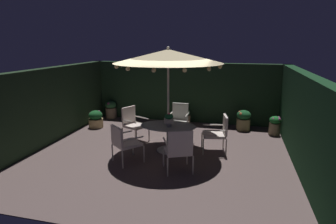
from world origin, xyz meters
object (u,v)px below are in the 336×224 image
object	(u,v)px
centerpiece_planter	(169,119)
potted_plant_back_left	(275,125)
potted_plant_left_far	(243,120)
patio_chair_east	(179,148)
patio_chair_north	(133,122)
patio_chair_southeast	(218,131)
patio_dining_table	(168,131)
patio_chair_south	(179,118)
patio_umbrella	(168,56)
patio_chair_northeast	(124,141)
potted_plant_front_corner	(96,119)
potted_plant_left_near	(111,109)
potted_plant_back_center	(185,117)

from	to	relation	value
centerpiece_planter	potted_plant_back_left	distance (m)	3.75
potted_plant_left_far	patio_chair_east	bearing A→B (deg)	-111.51
centerpiece_planter	potted_plant_left_far	xyz separation A→B (m)	(1.97, 2.56, -0.58)
patio_chair_north	patio_chair_southeast	distance (m)	2.57
patio_dining_table	potted_plant_back_left	bearing A→B (deg)	35.86
patio_dining_table	patio_chair_south	bearing A→B (deg)	89.00
patio_umbrella	patio_chair_northeast	bearing A→B (deg)	-129.67
patio_chair_southeast	patio_chair_south	size ratio (longest dim) A/B	0.99
potted_plant_front_corner	patio_dining_table	bearing A→B (deg)	-26.68
potted_plant_back_left	patio_chair_southeast	bearing A→B (deg)	-131.20
patio_umbrella	patio_chair_southeast	bearing A→B (deg)	11.08
potted_plant_left_near	potted_plant_back_left	size ratio (longest dim) A/B	1.11
patio_chair_north	patio_chair_northeast	size ratio (longest dim) A/B	1.07
potted_plant_back_center	patio_chair_northeast	bearing A→B (deg)	-102.79
potted_plant_front_corner	potted_plant_left_near	distance (m)	1.31
patio_umbrella	potted_plant_front_corner	distance (m)	4.03
potted_plant_left_far	potted_plant_left_near	size ratio (longest dim) A/B	1.00
patio_chair_east	potted_plant_back_left	size ratio (longest dim) A/B	1.67
potted_plant_front_corner	potted_plant_left_near	bearing A→B (deg)	91.61
patio_chair_east	potted_plant_left_far	xyz separation A→B (m)	(1.45, 3.68, -0.23)
patio_dining_table	patio_chair_northeast	xyz separation A→B (m)	(-0.86, -1.03, -0.01)
potted_plant_left_far	centerpiece_planter	bearing A→B (deg)	-127.53
patio_dining_table	patio_umbrella	size ratio (longest dim) A/B	0.54
centerpiece_planter	patio_chair_north	xyz separation A→B (m)	(-1.27, 0.65, -0.35)
patio_umbrella	patio_chair_east	world-z (taller)	patio_umbrella
potted_plant_front_corner	patio_chair_north	bearing A→B (deg)	-28.49
patio_chair_north	potted_plant_left_near	xyz separation A→B (m)	(-1.80, 2.26, -0.23)
centerpiece_planter	patio_chair_northeast	size ratio (longest dim) A/B	0.39
patio_dining_table	patio_chair_southeast	xyz separation A→B (m)	(1.32, 0.26, 0.02)
patio_chair_northeast	potted_plant_left_far	distance (m)	4.52
centerpiece_planter	patio_chair_northeast	world-z (taller)	centerpiece_planter
patio_chair_northeast	patio_umbrella	bearing A→B (deg)	50.33
patio_umbrella	potted_plant_left_near	distance (m)	4.68
patio_dining_table	patio_chair_northeast	distance (m)	1.34
patio_umbrella	patio_chair_north	xyz separation A→B (m)	(-1.23, 0.55, -1.97)
centerpiece_planter	potted_plant_left_far	world-z (taller)	centerpiece_planter
patio_chair_east	potted_plant_back_left	xyz separation A→B (m)	(2.42, 3.38, -0.26)
patio_umbrella	potted_plant_left_far	bearing A→B (deg)	50.72
centerpiece_planter	potted_plant_left_far	size ratio (longest dim) A/B	0.54
patio_chair_south	potted_plant_left_far	bearing A→B (deg)	29.29
potted_plant_left_near	potted_plant_back_center	bearing A→B (deg)	-4.64
patio_chair_south	potted_plant_front_corner	bearing A→B (deg)	176.99
centerpiece_planter	patio_chair_southeast	bearing A→B (deg)	15.77
patio_chair_east	potted_plant_front_corner	bearing A→B (deg)	142.47
patio_dining_table	patio_chair_north	xyz separation A→B (m)	(-1.23, 0.55, 0.02)
centerpiece_planter	potted_plant_left_near	bearing A→B (deg)	136.54
patio_chair_southeast	potted_plant_front_corner	distance (m)	4.49
potted_plant_back_left	centerpiece_planter	bearing A→B (deg)	-142.46
centerpiece_planter	patio_chair_north	distance (m)	1.47
patio_chair_northeast	patio_dining_table	bearing A→B (deg)	50.33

